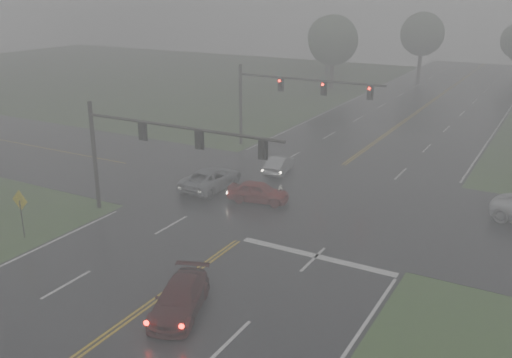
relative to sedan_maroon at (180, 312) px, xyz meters
The scene contains 13 objects.
main_road 13.39m from the sedan_maroon, 96.63° to the left, with size 18.00×160.00×0.02m, color black.
cross_street 15.38m from the sedan_maroon, 95.77° to the left, with size 120.00×14.00×0.02m, color black.
stop_bar 8.25m from the sedan_maroon, 69.01° to the left, with size 8.50×0.50×0.01m, color #BCBCBC.
sedan_maroon is the anchor object (origin of this frame).
sedan_red 13.55m from the sedan_maroon, 104.78° to the left, with size 1.60×3.97×1.35m, color maroon.
sedan_silver 19.84m from the sedan_maroon, 104.76° to the left, with size 1.33×3.81×1.25m, color gray.
car_grey 15.68m from the sedan_maroon, 118.65° to the left, with size 2.40×5.21×1.45m, color slate.
signal_gantry_near 11.66m from the sedan_maroon, 136.09° to the left, with size 13.10×0.30×6.76m.
signal_gantry_far 26.50m from the sedan_maroon, 107.34° to the left, with size 12.83×0.35×6.95m.
sign_diamond_west 12.37m from the sedan_maroon, behind, with size 1.16×0.09×2.80m.
tree_nw_a 57.89m from the sedan_maroon, 105.77° to the left, with size 6.62×6.62×9.72m.
tree_n_mid 73.13m from the sedan_maroon, 96.39° to the left, with size 6.54×6.54×9.61m.
tree_nw_b 68.62m from the sedan_maroon, 107.38° to the left, with size 6.16×6.16×9.04m.
Camera 1 is at (14.74, -10.23, 13.23)m, focal length 40.00 mm.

